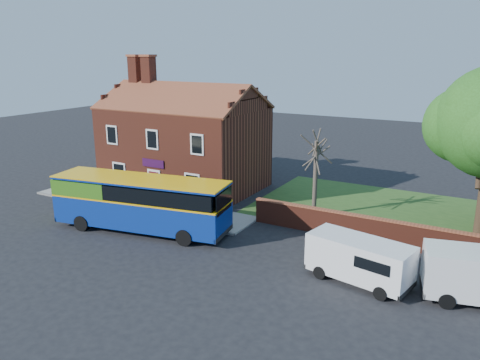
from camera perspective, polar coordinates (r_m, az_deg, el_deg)
The scene contains 9 objects.
ground at distance 26.71m, azimuth -8.81°, elevation -8.77°, with size 120.00×120.00×0.00m, color black.
pavement at distance 35.03m, azimuth -12.10°, elevation -2.92°, with size 18.00×3.50×0.12m, color gray.
kerb at distance 33.81m, azimuth -14.04°, elevation -3.69°, with size 18.00×0.15×0.14m, color slate.
grass_strip at distance 33.87m, azimuth 23.86°, elevation -4.64°, with size 26.00×12.00×0.04m, color #426B28.
shop_building at distance 38.53m, azimuth -6.78°, elevation 4.14°, with size 12.30×8.13×10.50m.
boundary_wall at distance 27.97m, azimuth 22.71°, elevation -6.90°, with size 22.00×0.38×1.60m.
bus at distance 29.74m, azimuth -12.59°, elevation -2.48°, with size 11.44×4.68×3.38m.
van_near at distance 23.52m, azimuth 14.38°, elevation -9.28°, with size 5.26×2.94×2.18m.
bare_tree at distance 31.61m, azimuth 9.18°, elevation 0.64°, with size 2.13×2.54×5.68m.
Camera 1 is at (15.32, -19.01, 10.83)m, focal length 35.00 mm.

